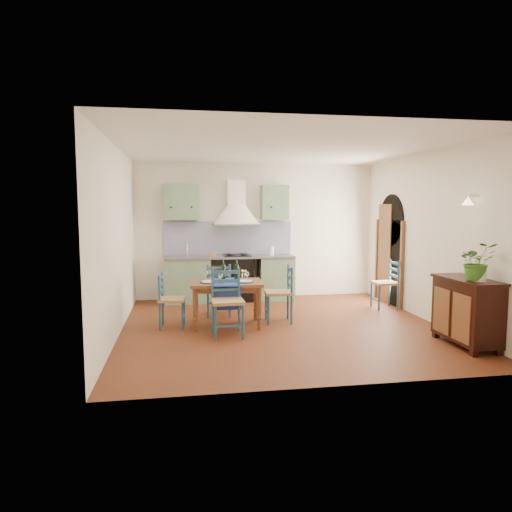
# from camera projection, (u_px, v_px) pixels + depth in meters

# --- Properties ---
(floor) EXTENTS (5.00, 5.00, 0.00)m
(floor) POSITION_uv_depth(u_px,v_px,m) (282.00, 326.00, 7.28)
(floor) COLOR #4F2311
(floor) RESTS_ON ground
(back_wall) EXTENTS (5.00, 0.96, 2.80)m
(back_wall) POSITION_uv_depth(u_px,v_px,m) (235.00, 249.00, 9.34)
(back_wall) COLOR white
(back_wall) RESTS_ON ground
(right_wall) EXTENTS (0.26, 5.00, 2.80)m
(right_wall) POSITION_uv_depth(u_px,v_px,m) (421.00, 240.00, 7.81)
(right_wall) COLOR white
(right_wall) RESTS_ON ground
(left_wall) EXTENTS (0.04, 5.00, 2.80)m
(left_wall) POSITION_uv_depth(u_px,v_px,m) (117.00, 241.00, 6.73)
(left_wall) COLOR white
(left_wall) RESTS_ON ground
(ceiling) EXTENTS (5.00, 5.00, 0.01)m
(ceiling) POSITION_uv_depth(u_px,v_px,m) (283.00, 148.00, 6.98)
(ceiling) COLOR silver
(ceiling) RESTS_ON back_wall
(dining_table) EXTENTS (1.17, 0.89, 1.03)m
(dining_table) POSITION_uv_depth(u_px,v_px,m) (227.00, 287.00, 7.26)
(dining_table) COLOR brown
(dining_table) RESTS_ON ground
(chair_near) EXTENTS (0.47, 0.47, 0.99)m
(chair_near) POSITION_uv_depth(u_px,v_px,m) (227.00, 301.00, 6.71)
(chair_near) COLOR navy
(chair_near) RESTS_ON ground
(chair_far) EXTENTS (0.46, 0.46, 0.93)m
(chair_far) POSITION_uv_depth(u_px,v_px,m) (219.00, 289.00, 7.93)
(chair_far) COLOR navy
(chair_far) RESTS_ON ground
(chair_left) EXTENTS (0.44, 0.44, 0.86)m
(chair_left) POSITION_uv_depth(u_px,v_px,m) (170.00, 300.00, 7.16)
(chair_left) COLOR navy
(chair_left) RESTS_ON ground
(chair_right) EXTENTS (0.47, 0.47, 0.94)m
(chair_right) POSITION_uv_depth(u_px,v_px,m) (280.00, 293.00, 7.52)
(chair_right) COLOR navy
(chair_right) RESTS_ON ground
(chair_spare) EXTENTS (0.43, 0.43, 0.91)m
(chair_spare) POSITION_uv_depth(u_px,v_px,m) (386.00, 283.00, 8.57)
(chair_spare) COLOR navy
(chair_spare) RESTS_ON ground
(sideboard) EXTENTS (0.50, 1.05, 0.94)m
(sideboard) POSITION_uv_depth(u_px,v_px,m) (466.00, 309.00, 6.21)
(sideboard) COLOR black
(sideboard) RESTS_ON ground
(potted_plant) EXTENTS (0.54, 0.49, 0.50)m
(potted_plant) POSITION_uv_depth(u_px,v_px,m) (477.00, 261.00, 5.95)
(potted_plant) COLOR #346B1E
(potted_plant) RESTS_ON sideboard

